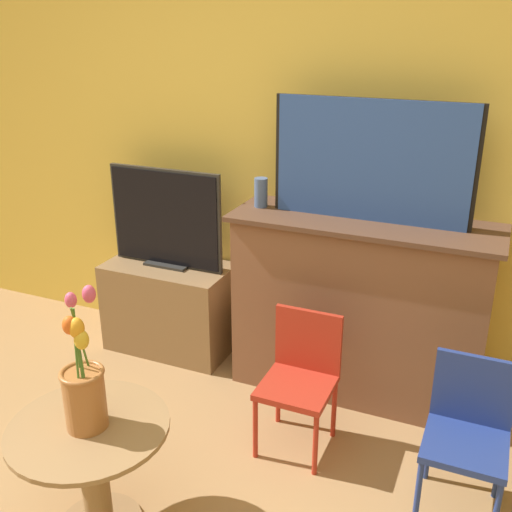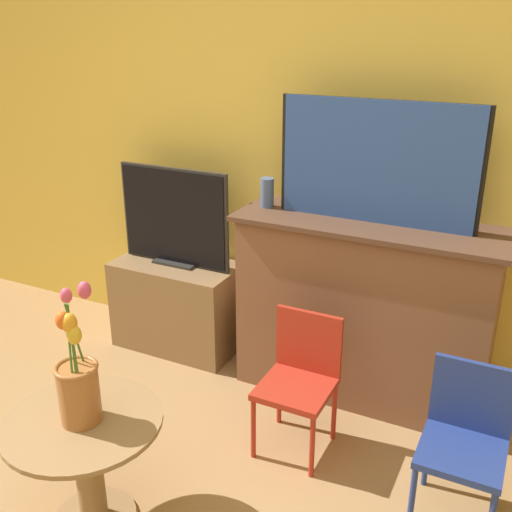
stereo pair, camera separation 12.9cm
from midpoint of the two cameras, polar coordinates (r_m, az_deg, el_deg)
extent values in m
cube|color=#EAC651|center=(3.27, 2.67, 12.00)|extent=(8.00, 0.06, 2.70)
cube|color=brown|center=(3.18, 8.61, -4.93)|extent=(1.28, 0.43, 0.97)
cube|color=brown|center=(2.99, 9.06, 3.14)|extent=(1.34, 0.47, 0.02)
cube|color=black|center=(2.93, 9.73, 8.90)|extent=(0.98, 0.02, 0.58)
cube|color=#2D51A8|center=(2.92, 9.67, 8.86)|extent=(0.94, 0.02, 0.58)
cylinder|color=#4C6699|center=(3.15, -0.71, 6.06)|extent=(0.07, 0.07, 0.15)
cube|color=olive|center=(3.69, -9.16, -4.78)|extent=(0.75, 0.41, 0.54)
cube|color=#2D2D2D|center=(3.57, -9.43, -0.77)|extent=(0.27, 0.12, 0.01)
cube|color=#2D2D2D|center=(3.49, -9.62, 3.57)|extent=(0.70, 0.02, 0.58)
cube|color=black|center=(3.48, -9.71, 3.52)|extent=(0.67, 0.02, 0.55)
cylinder|color=#B22D1E|center=(2.84, -1.42, -16.12)|extent=(0.02, 0.02, 0.31)
cylinder|color=#B22D1E|center=(2.76, 4.28, -17.54)|extent=(0.02, 0.02, 0.31)
cylinder|color=#B22D1E|center=(3.05, 0.89, -13.09)|extent=(0.02, 0.02, 0.31)
cylinder|color=#B22D1E|center=(2.98, 6.18, -14.27)|extent=(0.02, 0.02, 0.31)
cube|color=#B22D1E|center=(2.80, 2.54, -12.39)|extent=(0.32, 0.32, 0.03)
cube|color=#B22D1E|center=(2.83, 3.69, -8.00)|extent=(0.32, 0.02, 0.31)
cylinder|color=navy|center=(2.60, 13.69, -21.13)|extent=(0.02, 0.02, 0.31)
cylinder|color=navy|center=(2.82, 14.82, -17.33)|extent=(0.02, 0.02, 0.31)
cylinder|color=navy|center=(2.81, 20.89, -18.28)|extent=(0.02, 0.02, 0.31)
cube|color=navy|center=(2.59, 17.90, -16.81)|extent=(0.32, 0.32, 0.03)
cube|color=navy|center=(2.62, 18.72, -11.96)|extent=(0.32, 0.02, 0.31)
cylinder|color=#99754C|center=(2.57, -16.57, -19.79)|extent=(0.11, 0.11, 0.47)
cylinder|color=#99754C|center=(2.41, -17.21, -15.37)|extent=(0.60, 0.60, 0.02)
cylinder|color=#AD6B38|center=(2.34, -17.55, -12.94)|extent=(0.15, 0.15, 0.23)
torus|color=#AD6B38|center=(2.28, -17.88, -10.57)|extent=(0.16, 0.16, 0.02)
cylinder|color=#477A2D|center=(2.25, -17.81, -8.17)|extent=(0.02, 0.09, 0.34)
ellipsoid|color=#E0517A|center=(2.24, -17.23, -3.49)|extent=(0.05, 0.05, 0.07)
cylinder|color=#477A2D|center=(2.24, -17.86, -9.90)|extent=(0.04, 0.03, 0.25)
ellipsoid|color=gold|center=(2.14, -17.98, -7.62)|extent=(0.05, 0.05, 0.07)
cylinder|color=#477A2D|center=(2.23, -18.33, -9.40)|extent=(0.02, 0.03, 0.30)
ellipsoid|color=orange|center=(2.14, -19.03, -6.28)|extent=(0.05, 0.05, 0.07)
cylinder|color=#477A2D|center=(2.26, -18.21, -8.31)|extent=(0.04, 0.04, 0.34)
ellipsoid|color=#E0517A|center=(2.23, -18.84, -4.01)|extent=(0.04, 0.04, 0.06)
cylinder|color=#477A2D|center=(2.23, -18.02, -9.49)|extent=(0.03, 0.03, 0.29)
ellipsoid|color=orange|center=(2.13, -18.41, -6.54)|extent=(0.05, 0.05, 0.08)
camera|label=1|loc=(0.06, -91.42, -0.57)|focal=42.00mm
camera|label=2|loc=(0.06, 88.58, 0.57)|focal=42.00mm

